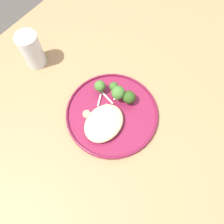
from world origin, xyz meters
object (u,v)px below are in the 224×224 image
object	(u,v)px
broccoli_floret_tall_stalk	(118,93)
water_glass	(32,52)
broccoli_floret_front_edge	(114,87)
broccoli_floret_center_pile	(129,97)
broccoli_floret_right_tilted	(100,86)
dinner_plate	(112,113)
seared_scallop_tilted_round	(111,119)
seared_scallop_front_small	(100,135)
seared_scallop_tiny_bay	(105,123)
seared_scallop_on_noodles	(87,114)

from	to	relation	value
broccoli_floret_tall_stalk	water_glass	size ratio (longest dim) A/B	0.49
broccoli_floret_front_edge	water_glass	size ratio (longest dim) A/B	0.41
broccoli_floret_center_pile	broccoli_floret_right_tilted	xyz separation A→B (m)	(0.02, -0.10, 0.00)
dinner_plate	seared_scallop_tilted_round	distance (m)	0.03
broccoli_floret_tall_stalk	water_glass	xyz separation A→B (m)	(0.05, -0.32, 0.00)
seared_scallop_tilted_round	broccoli_floret_front_edge	world-z (taller)	broccoli_floret_front_edge
seared_scallop_front_small	broccoli_floret_tall_stalk	size ratio (longest dim) A/B	0.35
seared_scallop_tilted_round	broccoli_floret_center_pile	xyz separation A→B (m)	(-0.09, 0.00, 0.02)
seared_scallop_tiny_bay	broccoli_floret_center_pile	world-z (taller)	broccoli_floret_center_pile
dinner_plate	water_glass	distance (m)	0.34
broccoli_floret_tall_stalk	broccoli_floret_center_pile	distance (m)	0.04
seared_scallop_on_noodles	broccoli_floret_right_tilted	xyz separation A→B (m)	(-0.09, -0.02, 0.02)
dinner_plate	broccoli_floret_front_edge	bearing A→B (deg)	-146.67
dinner_plate	broccoli_floret_right_tilted	world-z (taller)	broccoli_floret_right_tilted
seared_scallop_tiny_bay	broccoli_floret_front_edge	xyz separation A→B (m)	(-0.11, -0.05, 0.02)
broccoli_floret_front_edge	seared_scallop_tilted_round	bearing A→B (deg)	32.33
seared_scallop_front_small	water_glass	bearing A→B (deg)	-103.03
seared_scallop_on_noodles	seared_scallop_tiny_bay	world-z (taller)	seared_scallop_tiny_bay
seared_scallop_front_small	broccoli_floret_center_pile	world-z (taller)	broccoli_floret_center_pile
seared_scallop_tiny_bay	seared_scallop_tilted_round	bearing A→B (deg)	163.35
seared_scallop_tilted_round	seared_scallop_tiny_bay	world-z (taller)	same
seared_scallop_front_small	broccoli_floret_front_edge	xyz separation A→B (m)	(-0.14, -0.06, 0.02)
broccoli_floret_front_edge	water_glass	xyz separation A→B (m)	(0.06, -0.29, 0.01)
broccoli_floret_front_edge	water_glass	world-z (taller)	water_glass
broccoli_floret_right_tilted	broccoli_floret_tall_stalk	bearing A→B (deg)	101.21
seared_scallop_front_small	broccoli_floret_center_pile	xyz separation A→B (m)	(-0.15, -0.00, 0.02)
seared_scallop_tilted_round	broccoli_floret_right_tilted	world-z (taller)	broccoli_floret_right_tilted
broccoli_floret_right_tilted	seared_scallop_on_noodles	bearing A→B (deg)	12.80
seared_scallop_tilted_round	water_glass	distance (m)	0.35
dinner_plate	seared_scallop_tiny_bay	size ratio (longest dim) A/B	8.24
dinner_plate	water_glass	world-z (taller)	water_glass
seared_scallop_tilted_round	water_glass	bearing A→B (deg)	-93.69
dinner_plate	seared_scallop_front_small	world-z (taller)	seared_scallop_front_small
seared_scallop_tilted_round	seared_scallop_tiny_bay	xyz separation A→B (m)	(0.02, -0.01, -0.00)
broccoli_floret_front_edge	broccoli_floret_right_tilted	bearing A→B (deg)	-57.90
broccoli_floret_tall_stalk	water_glass	bearing A→B (deg)	-80.82
seared_scallop_tilted_round	broccoli_floret_front_edge	size ratio (longest dim) A/B	0.63
water_glass	broccoli_floret_front_edge	bearing A→B (deg)	102.03
broccoli_floret_right_tilted	broccoli_floret_front_edge	bearing A→B (deg)	122.10
seared_scallop_tiny_bay	broccoli_floret_front_edge	distance (m)	0.12
seared_scallop_tiny_bay	broccoli_floret_right_tilted	distance (m)	0.12
broccoli_floret_center_pile	water_glass	world-z (taller)	water_glass
seared_scallop_tiny_bay	water_glass	distance (m)	0.34
seared_scallop_front_small	seared_scallop_on_noodles	bearing A→B (deg)	-109.93
seared_scallop_front_small	seared_scallop_on_noodles	size ratio (longest dim) A/B	0.90
seared_scallop_tilted_round	broccoli_floret_center_pile	distance (m)	0.09
seared_scallop_on_noodles	broccoli_floret_center_pile	size ratio (longest dim) A/B	0.49
broccoli_floret_tall_stalk	seared_scallop_front_small	bearing A→B (deg)	14.42
seared_scallop_tilted_round	seared_scallop_front_small	distance (m)	0.06
broccoli_floret_front_edge	water_glass	bearing A→B (deg)	-77.97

